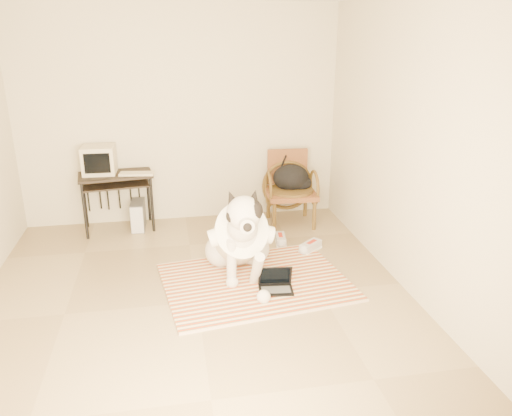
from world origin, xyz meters
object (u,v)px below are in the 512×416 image
object	(u,v)px
computer_desk	(116,182)
pc_tower	(138,215)
dog	(240,237)
backpack	(293,179)
laptop	(276,284)
crt_monitor	(99,160)
rattan_chair	(290,188)

from	to	relation	value
computer_desk	pc_tower	size ratio (longest dim) A/B	2.39
pc_tower	dog	bearing A→B (deg)	-53.67
dog	backpack	world-z (taller)	dog
laptop	crt_monitor	distance (m)	2.77
laptop	pc_tower	bearing A→B (deg)	125.66
laptop	crt_monitor	world-z (taller)	crt_monitor
laptop	computer_desk	bearing A→B (deg)	129.84
dog	computer_desk	world-z (taller)	dog
dog	computer_desk	size ratio (longest dim) A/B	1.56
computer_desk	rattan_chair	size ratio (longest dim) A/B	1.00
dog	pc_tower	xyz separation A→B (m)	(-1.07, 1.46, -0.23)
laptop	backpack	xyz separation A→B (m)	(0.61, 1.78, 0.51)
dog	pc_tower	distance (m)	1.82
rattan_chair	crt_monitor	bearing A→B (deg)	174.91
dog	pc_tower	size ratio (longest dim) A/B	3.72
pc_tower	rattan_chair	bearing A→B (deg)	-3.50
dog	backpack	size ratio (longest dim) A/B	2.89
backpack	laptop	bearing A→B (deg)	-108.91
laptop	pc_tower	world-z (taller)	pc_tower
crt_monitor	pc_tower	distance (m)	0.83
crt_monitor	backpack	size ratio (longest dim) A/B	0.78
computer_desk	crt_monitor	bearing A→B (deg)	156.84
laptop	pc_tower	xyz separation A→B (m)	(-1.35, 1.88, 0.10)
dog	crt_monitor	xyz separation A→B (m)	(-1.48, 1.55, 0.48)
dog	computer_desk	bearing A→B (deg)	131.52
pc_tower	laptop	bearing A→B (deg)	-54.34
laptop	computer_desk	distance (m)	2.53
dog	pc_tower	world-z (taller)	dog
rattan_chair	backpack	xyz separation A→B (m)	(0.03, 0.01, 0.12)
laptop	backpack	distance (m)	1.95
backpack	pc_tower	bearing A→B (deg)	176.98
crt_monitor	laptop	bearing A→B (deg)	-48.26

